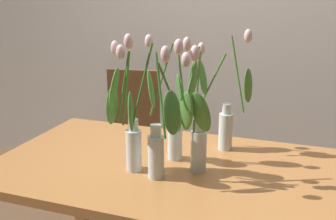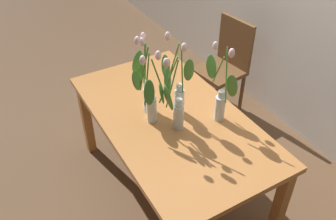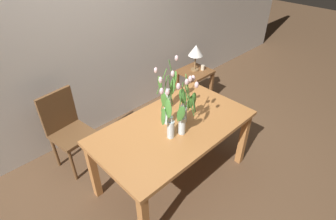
{
  "view_description": "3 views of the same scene",
  "coord_description": "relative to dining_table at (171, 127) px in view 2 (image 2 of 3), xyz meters",
  "views": [
    {
      "loc": [
        0.51,
        -1.51,
        1.47
      ],
      "look_at": [
        -0.01,
        -0.05,
        1.01
      ],
      "focal_mm": 41.79,
      "sensor_mm": 36.0,
      "label": 1
    },
    {
      "loc": [
        1.65,
        -0.97,
        2.31
      ],
      "look_at": [
        0.07,
        -0.06,
        0.87
      ],
      "focal_mm": 38.84,
      "sensor_mm": 36.0,
      "label": 2
    },
    {
      "loc": [
        -1.46,
        -1.41,
        2.36
      ],
      "look_at": [
        -0.07,
        0.01,
        0.96
      ],
      "focal_mm": 28.16,
      "sensor_mm": 36.0,
      "label": 3
    }
  ],
  "objects": [
    {
      "name": "tulip_vase_3",
      "position": [
        -0.02,
        0.07,
        0.29
      ],
      "size": [
        0.23,
        0.15,
        0.57
      ],
      "color": "silver",
      "rests_on": "dining_table"
    },
    {
      "name": "tulip_vase_1",
      "position": [
        -0.02,
        -0.14,
        0.3
      ],
      "size": [
        0.24,
        0.22,
        0.59
      ],
      "color": "silver",
      "rests_on": "dining_table"
    },
    {
      "name": "ground_plane",
      "position": [
        0.0,
        0.0,
        -0.65
      ],
      "size": [
        18.0,
        18.0,
        0.0
      ],
      "primitive_type": "plane",
      "color": "brown"
    },
    {
      "name": "dining_chair",
      "position": [
        -0.67,
        1.0,
        -0.12
      ],
      "size": [
        0.45,
        0.45,
        0.93
      ],
      "color": "brown",
      "rests_on": "ground"
    },
    {
      "name": "tulip_vase_0",
      "position": [
        0.18,
        0.27,
        0.28
      ],
      "size": [
        0.28,
        0.11,
        0.58
      ],
      "color": "silver",
      "rests_on": "dining_table"
    },
    {
      "name": "tulip_vase_4",
      "position": [
        -0.17,
        -0.1,
        0.28
      ],
      "size": [
        0.15,
        0.13,
        0.55
      ],
      "color": "silver",
      "rests_on": "dining_table"
    },
    {
      "name": "tulip_vase_2",
      "position": [
        0.12,
        -0.05,
        0.27
      ],
      "size": [
        0.16,
        0.19,
        0.57
      ],
      "color": "silver",
      "rests_on": "dining_table"
    },
    {
      "name": "dining_table",
      "position": [
        0.0,
        0.0,
        0.0
      ],
      "size": [
        1.6,
        0.9,
        0.74
      ],
      "color": "#B7753D",
      "rests_on": "ground"
    }
  ]
}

